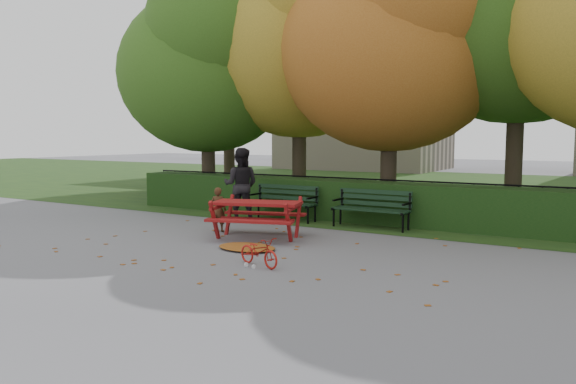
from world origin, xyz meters
The scene contains 17 objects.
ground centered at (0.00, 0.00, 0.00)m, with size 90.00×90.00×0.00m, color slate.
grass_strip centered at (0.00, 14.00, 0.01)m, with size 90.00×90.00×0.00m, color #193414.
building_left centered at (-9.00, 26.00, 7.50)m, with size 10.00×7.00×15.00m, color #B9AB91.
hedge centered at (0.00, 4.50, 0.50)m, with size 13.00×0.90×1.00m, color black.
iron_fence centered at (0.00, 5.30, 0.54)m, with size 14.00×0.04×1.02m.
tree_a centered at (-5.19, 5.58, 4.52)m, with size 5.88×5.60×7.48m.
tree_b centered at (-2.44, 6.75, 5.40)m, with size 6.72×6.40×8.79m.
tree_c centered at (0.83, 5.96, 4.82)m, with size 6.30×6.00×8.00m.
tree_f centered at (-7.13, 9.24, 5.69)m, with size 6.93×6.60×9.19m.
bench_left centered at (-1.30, 3.70, 0.52)m, with size 1.80×0.57×0.88m.
bench_right centered at (1.10, 3.70, 0.52)m, with size 1.80×0.57×0.88m.
picnic_table centered at (-0.43, 1.25, 0.60)m, with size 2.15×1.92×0.87m.
leaf_pile centered at (0.08, 0.17, 0.04)m, with size 1.17×0.81×0.08m, color brown.
leaf_scatter centered at (0.00, 0.30, 0.01)m, with size 9.00×5.70×0.01m, color brown, non-canonical shape.
child centered at (-1.63, 1.46, 0.50)m, with size 0.36×0.24×0.99m, color #422715.
adult centered at (-2.07, 2.90, 0.92)m, with size 0.89×0.70×1.84m, color black.
bicycle centered at (1.06, -0.85, 0.24)m, with size 0.32×0.92×0.48m, color #A4160F.
Camera 1 is at (6.18, -8.28, 2.11)m, focal length 35.00 mm.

